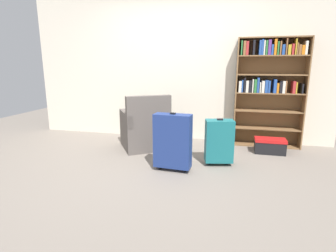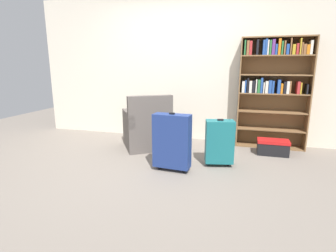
# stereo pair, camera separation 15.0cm
# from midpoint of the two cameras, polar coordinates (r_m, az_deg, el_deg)

# --- Properties ---
(ground_plane) EXTENTS (9.65, 9.65, 0.00)m
(ground_plane) POSITION_cam_midpoint_polar(r_m,az_deg,el_deg) (3.58, -2.92, -9.20)
(ground_plane) COLOR slate
(back_wall) EXTENTS (5.51, 0.10, 2.60)m
(back_wall) POSITION_cam_midpoint_polar(r_m,az_deg,el_deg) (4.93, 3.28, 12.39)
(back_wall) COLOR beige
(back_wall) RESTS_ON ground
(bookshelf) EXTENTS (1.10, 0.27, 1.79)m
(bookshelf) POSITION_cam_midpoint_polar(r_m,az_deg,el_deg) (4.67, 22.66, 8.27)
(bookshelf) COLOR brown
(bookshelf) RESTS_ON ground
(armchair) EXTENTS (0.97, 0.97, 0.90)m
(armchair) POSITION_cam_midpoint_polar(r_m,az_deg,el_deg) (4.37, -3.55, -0.70)
(armchair) COLOR #59514C
(armchair) RESTS_ON ground
(mug) EXTENTS (0.12, 0.08, 0.10)m
(mug) POSITION_cam_midpoint_polar(r_m,az_deg,el_deg) (4.21, 4.22, -5.06)
(mug) COLOR red
(mug) RESTS_ON ground
(storage_box) EXTENTS (0.46, 0.25, 0.24)m
(storage_box) POSITION_cam_midpoint_polar(r_m,az_deg,el_deg) (4.41, 22.65, -4.17)
(storage_box) COLOR black
(storage_box) RESTS_ON ground
(suitcase_teal) EXTENTS (0.41, 0.29, 0.65)m
(suitcase_teal) POSITION_cam_midpoint_polar(r_m,az_deg,el_deg) (3.66, 12.22, -3.32)
(suitcase_teal) COLOR #19666B
(suitcase_teal) RESTS_ON ground
(suitcase_navy_blue) EXTENTS (0.49, 0.22, 0.77)m
(suitcase_navy_blue) POSITION_cam_midpoint_polar(r_m,az_deg,el_deg) (3.39, 2.12, -3.29)
(suitcase_navy_blue) COLOR navy
(suitcase_navy_blue) RESTS_ON ground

